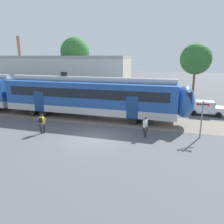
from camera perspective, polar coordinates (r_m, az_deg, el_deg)
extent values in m
plane|color=#515156|center=(17.56, -4.92, -6.84)|extent=(160.00, 160.00, 0.00)
cube|color=slate|center=(29.31, -26.38, 0.39)|extent=(80.00, 4.40, 0.01)
cube|color=silver|center=(23.14, -6.12, 1.10)|extent=(18.00, 3.06, 0.70)
cube|color=#2351A3|center=(22.83, -6.22, 4.88)|extent=(18.00, 3.00, 2.40)
cube|color=black|center=(21.43, -7.78, 4.75)|extent=(16.56, 0.03, 0.90)
cube|color=navy|center=(20.16, 5.29, 1.17)|extent=(1.10, 0.04, 2.10)
cube|color=navy|center=(24.04, -18.56, 2.63)|extent=(1.10, 0.04, 2.10)
cylinder|color=#A4A4A9|center=(22.65, -6.32, 8.33)|extent=(17.64, 0.70, 0.70)
cube|color=black|center=(23.76, -12.47, 9.69)|extent=(0.70, 0.12, 0.40)
cylinder|color=black|center=(21.74, 9.43, -1.52)|extent=(0.90, 2.40, 0.90)
cylinder|color=black|center=(21.94, 5.80, -1.25)|extent=(0.90, 2.40, 0.90)
cylinder|color=black|center=(25.51, -16.28, 0.46)|extent=(0.90, 2.40, 0.90)
cylinder|color=black|center=(26.28, -18.86, 0.66)|extent=(0.90, 2.40, 0.90)
ellipsoid|color=#2351A3|center=(21.21, 18.43, 2.53)|extent=(1.80, 2.85, 2.95)
cube|color=black|center=(21.12, 19.51, 4.05)|extent=(0.40, 2.40, 1.00)
cylinder|color=#28282D|center=(19.45, -17.25, -3.97)|extent=(0.16, 0.36, 0.87)
cylinder|color=#28282D|center=(19.34, -18.16, -4.15)|extent=(0.16, 0.36, 0.87)
cube|color=gold|center=(19.19, -17.86, -2.05)|extent=(0.36, 0.25, 0.56)
cylinder|color=gold|center=(19.27, -18.52, -2.19)|extent=(0.09, 0.25, 0.52)
cylinder|color=gold|center=(19.14, -17.18, -2.19)|extent=(0.09, 0.25, 0.52)
sphere|color=brown|center=(19.10, -17.92, -0.91)|extent=(0.22, 0.22, 0.22)
sphere|color=black|center=(19.08, -17.96, -0.84)|extent=(0.20, 0.20, 0.20)
cube|color=black|center=(19.04, -18.18, -2.14)|extent=(0.28, 0.17, 0.40)
cylinder|color=#28282D|center=(17.98, 8.35, -4.96)|extent=(0.38, 0.26, 0.87)
cylinder|color=#28282D|center=(17.71, 8.88, -5.29)|extent=(0.38, 0.26, 0.87)
cube|color=silver|center=(17.62, 8.70, -2.95)|extent=(0.35, 0.42, 0.56)
cylinder|color=silver|center=(17.41, 8.59, -3.33)|extent=(0.26, 0.17, 0.52)
cylinder|color=silver|center=(17.86, 8.80, -2.89)|extent=(0.26, 0.17, 0.52)
sphere|color=#9E7051|center=(17.52, 8.69, -1.72)|extent=(0.22, 0.22, 0.22)
sphere|color=black|center=(17.50, 8.75, -1.64)|extent=(0.20, 0.20, 0.20)
cube|color=silver|center=(26.27, 23.28, 0.67)|extent=(4.08, 1.85, 0.68)
cube|color=silver|center=(26.13, 23.08, 2.02)|extent=(1.97, 1.54, 0.56)
cube|color=black|center=(26.22, 25.14, 1.76)|extent=(0.19, 1.37, 0.48)
cylinder|color=black|center=(27.22, 25.71, 0.13)|extent=(0.61, 0.23, 0.60)
cylinder|color=black|center=(25.72, 26.05, -0.68)|extent=(0.61, 0.23, 0.60)
cylinder|color=black|center=(27.04, 20.50, 0.56)|extent=(0.61, 0.23, 0.60)
cylinder|color=black|center=(25.53, 20.53, -0.23)|extent=(0.61, 0.23, 0.60)
cylinder|color=gray|center=(18.51, 22.34, -1.88)|extent=(0.11, 0.11, 3.00)
cube|color=black|center=(18.22, 22.71, 1.89)|extent=(0.80, 0.10, 0.10)
sphere|color=red|center=(18.12, 21.54, 1.94)|extent=(0.20, 0.20, 0.20)
sphere|color=red|center=(18.21, 23.92, 1.77)|extent=(0.20, 0.20, 0.20)
cube|color=white|center=(18.30, 22.57, 0.35)|extent=(0.72, 0.03, 0.48)
cube|color=beige|center=(33.14, -13.90, 8.20)|extent=(20.64, 5.00, 6.00)
cube|color=#9F9686|center=(32.98, -14.25, 13.73)|extent=(20.64, 5.00, 0.40)
cylinder|color=#8C6656|center=(36.50, -23.12, 15.28)|extent=(0.50, 0.50, 3.20)
cylinder|color=brown|center=(34.22, 20.48, 6.56)|extent=(0.32, 0.32, 4.42)
sphere|color=#2D662D|center=(33.97, 21.05, 12.80)|extent=(4.36, 4.36, 4.36)
cylinder|color=brown|center=(34.20, -9.33, 8.12)|extent=(0.32, 0.32, 5.42)
sphere|color=#2D662D|center=(34.01, -9.62, 15.20)|extent=(4.30, 4.30, 4.30)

